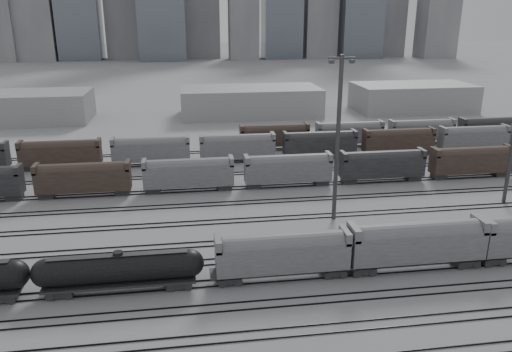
{
  "coord_description": "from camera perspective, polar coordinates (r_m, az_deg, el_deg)",
  "views": [
    {
      "loc": [
        -9.37,
        -48.22,
        28.89
      ],
      "look_at": [
        1.58,
        26.23,
        4.0
      ],
      "focal_mm": 35.0,
      "sensor_mm": 36.0,
      "label": 1
    }
  ],
  "objects": [
    {
      "name": "bg_string_near",
      "position": [
        86.12,
        3.67,
        0.63
      ],
      "size": [
        151.0,
        3.0,
        5.6
      ],
      "color": "gray",
      "rests_on": "ground"
    },
    {
      "name": "warehouse_mid",
      "position": [
        146.65,
        -0.66,
        8.53
      ],
      "size": [
        40.0,
        18.0,
        8.0
      ],
      "primitive_type": "cube",
      "color": "#ABABAD",
      "rests_on": "ground"
    },
    {
      "name": "ground",
      "position": [
        56.99,
        2.32,
        -12.18
      ],
      "size": [
        900.0,
        900.0,
        0.0
      ],
      "primitive_type": "plane",
      "color": "#A8A8AD",
      "rests_on": "ground"
    },
    {
      "name": "bg_string_far",
      "position": [
        116.43,
        14.59,
        4.76
      ],
      "size": [
        66.0,
        3.0,
        5.6
      ],
      "color": "#4B3830",
      "rests_on": "ground"
    },
    {
      "name": "hopper_car_a",
      "position": [
        56.39,
        3.06,
        -8.67
      ],
      "size": [
        15.09,
        3.0,
        5.4
      ],
      "color": "black",
      "rests_on": "ground"
    },
    {
      "name": "hopper_car_b",
      "position": [
        61.19,
        17.89,
        -7.1
      ],
      "size": [
        16.11,
        3.2,
        5.76
      ],
      "color": "black",
      "rests_on": "ground"
    },
    {
      "name": "skyline",
      "position": [
        328.89,
        -5.13,
        19.25
      ],
      "size": [
        316.0,
        22.4,
        95.0
      ],
      "color": "#969699",
      "rests_on": "ground"
    },
    {
      "name": "tank_car_b",
      "position": [
        56.32,
        -15.35,
        -10.25
      ],
      "size": [
        18.13,
        3.02,
        4.48
      ],
      "color": "black",
      "rests_on": "ground"
    },
    {
      "name": "light_mast_c",
      "position": [
        70.29,
        9.34,
        4.55
      ],
      "size": [
        3.76,
        0.6,
        23.5
      ],
      "color": "#3C3C3E",
      "rests_on": "ground"
    },
    {
      "name": "tracks",
      "position": [
        72.36,
        -0.23,
        -5.16
      ],
      "size": [
        220.0,
        71.5,
        0.16
      ],
      "color": "black",
      "rests_on": "ground"
    },
    {
      "name": "bg_string_mid",
      "position": [
        103.38,
        7.28,
        3.53
      ],
      "size": [
        151.0,
        3.0,
        5.6
      ],
      "color": "black",
      "rests_on": "ground"
    },
    {
      "name": "warehouse_right",
      "position": [
        161.07,
        17.46,
        8.58
      ],
      "size": [
        35.0,
        18.0,
        8.0
      ],
      "primitive_type": "cube",
      "color": "#ABABAD",
      "rests_on": "ground"
    }
  ]
}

